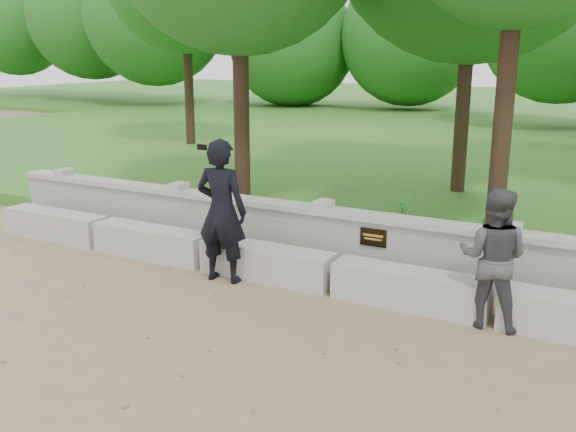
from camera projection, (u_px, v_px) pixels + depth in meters
name	position (u px, v px, depth m)	size (l,w,h in m)	color
ground	(257.00, 350.00, 6.62)	(80.00, 80.00, 0.00)	#8E7657
lawn	(509.00, 153.00, 18.49)	(40.00, 22.00, 0.25)	#2D5616
concrete_bench	(334.00, 275.00, 8.18)	(11.90, 0.45, 0.45)	#BAB7AF
parapet_wall	(356.00, 243.00, 8.71)	(12.50, 0.35, 0.90)	#AEACA5
man_main	(222.00, 211.00, 8.41)	(0.74, 0.67, 1.92)	black
visitor_left	(493.00, 258.00, 7.05)	(0.77, 0.60, 1.58)	#3E3F43
shrub_a	(165.00, 199.00, 11.09)	(0.27, 0.18, 0.51)	#26702A
shrub_b	(490.00, 218.00, 9.78)	(0.31, 0.25, 0.56)	#26702A
shrub_d	(402.00, 214.00, 10.00)	(0.30, 0.27, 0.54)	#26702A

